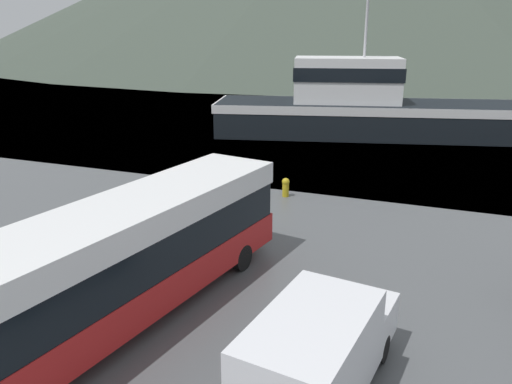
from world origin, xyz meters
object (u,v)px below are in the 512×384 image
Objects in this scene: delivery_van at (320,349)px; small_boat at (440,125)px; fishing_boat at (370,108)px; tour_bus at (119,259)px.

delivery_van reaches higher than small_boat.
fishing_boat is 6.31m from small_boat.
delivery_van is 32.74m from small_boat.
fishing_boat is at bearing -179.98° from small_boat.
small_boat is (5.08, 3.39, -1.57)m from fishing_boat.
tour_bus is 2.32× the size of delivery_van.
delivery_van is at bearing -7.31° from fishing_boat.
tour_bus is 32.58m from small_boat.
small_boat is at bearing 86.71° from tour_bus.
tour_bus is at bearing 177.99° from delivery_van.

